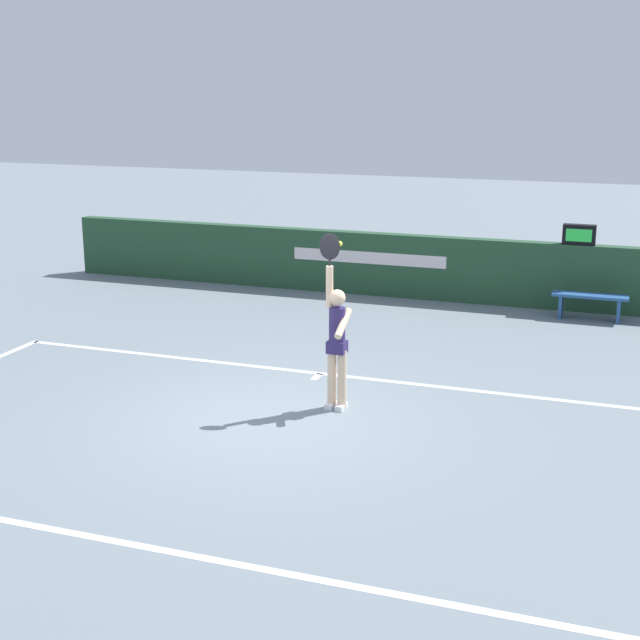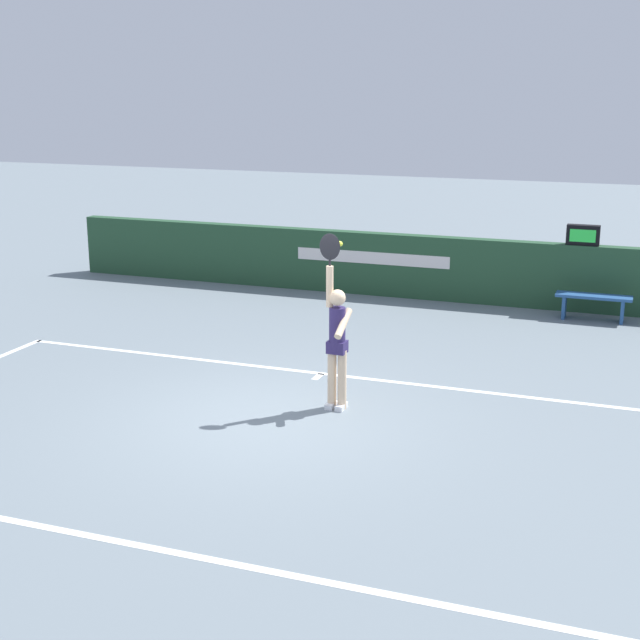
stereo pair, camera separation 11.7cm
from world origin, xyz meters
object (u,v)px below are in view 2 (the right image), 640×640
object	(u,v)px
tennis_player	(337,338)
speed_display	(583,235)
courtside_bench_near	(594,301)
tennis_ball	(340,244)

from	to	relation	value
tennis_player	speed_display	bearing A→B (deg)	68.76
courtside_bench_near	tennis_ball	bearing A→B (deg)	-115.72
tennis_player	courtside_bench_near	xyz separation A→B (m)	(2.84, 5.88, -0.61)
tennis_player	tennis_ball	distance (m)	1.23
speed_display	tennis_player	xyz separation A→B (m)	(-2.53, -6.50, -0.48)
tennis_ball	speed_display	bearing A→B (deg)	68.81
speed_display	tennis_ball	bearing A→B (deg)	-111.19
speed_display	tennis_ball	xyz separation A→B (m)	(-2.51, -6.46, 0.75)
tennis_player	courtside_bench_near	bearing A→B (deg)	64.26
speed_display	courtside_bench_near	size ratio (longest dim) A/B	0.45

